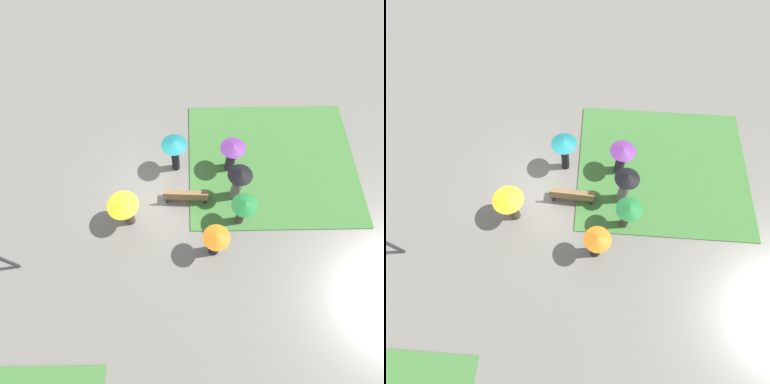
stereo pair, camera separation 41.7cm
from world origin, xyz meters
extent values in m
plane|color=slate|center=(0.00, 0.00, 0.00)|extent=(90.00, 90.00, 0.00)
cube|color=#427A38|center=(-5.02, -1.37, 0.03)|extent=(7.18, 6.18, 0.06)
cube|color=brown|center=(-1.27, 0.35, 0.42)|extent=(1.77, 0.51, 0.05)
cube|color=brown|center=(-1.26, 0.53, 0.68)|extent=(1.75, 0.14, 0.45)
cube|color=#232326|center=(-2.04, 0.39, 0.20)|extent=(0.10, 0.38, 0.40)
cube|color=#232326|center=(-0.50, 0.31, 0.20)|extent=(0.10, 0.38, 0.40)
cylinder|color=#47382D|center=(-3.35, 1.31, 0.50)|extent=(0.33, 0.33, 0.99)
sphere|color=beige|center=(-3.35, 1.31, 1.10)|extent=(0.22, 0.22, 0.22)
cylinder|color=#4C4C4F|center=(-3.35, 1.31, 1.39)|extent=(0.02, 0.02, 0.35)
cone|color=#237A38|center=(-3.35, 1.31, 1.68)|extent=(0.95, 0.95, 0.24)
cylinder|color=slate|center=(-3.25, 0.21, 0.60)|extent=(0.56, 0.56, 1.19)
sphere|color=tan|center=(-3.25, 0.21, 1.31)|extent=(0.23, 0.23, 0.23)
cylinder|color=#4C4C4F|center=(-3.25, 0.21, 1.60)|extent=(0.02, 0.02, 0.35)
cone|color=black|center=(-3.25, 0.21, 1.89)|extent=(0.92, 0.92, 0.25)
cylinder|color=#2D2333|center=(-3.13, -1.13, 0.49)|extent=(0.56, 0.56, 0.98)
sphere|color=tan|center=(-3.13, -1.13, 1.07)|extent=(0.19, 0.19, 0.19)
cylinder|color=#4C4C4F|center=(-3.13, -1.13, 1.35)|extent=(0.02, 0.02, 0.35)
cone|color=#703389|center=(-3.13, -1.13, 1.61)|extent=(1.00, 1.00, 0.19)
cylinder|color=black|center=(-0.86, -1.19, 0.56)|extent=(0.43, 0.43, 1.12)
sphere|color=brown|center=(-0.86, -1.19, 1.23)|extent=(0.22, 0.22, 0.22)
cylinder|color=#4C4C4F|center=(-0.86, -1.19, 1.52)|extent=(0.02, 0.02, 0.35)
cone|color=#197075|center=(-0.86, -1.19, 1.81)|extent=(1.00, 1.00, 0.23)
cylinder|color=#47382D|center=(0.94, 1.23, 0.48)|extent=(0.53, 0.53, 0.96)
sphere|color=beige|center=(0.94, 1.23, 1.07)|extent=(0.21, 0.21, 0.21)
cylinder|color=#4C4C4F|center=(0.94, 1.23, 1.35)|extent=(0.02, 0.02, 0.35)
cone|color=gold|center=(0.94, 1.23, 1.62)|extent=(1.13, 1.13, 0.20)
cylinder|color=black|center=(-2.29, 2.49, 0.54)|extent=(0.53, 0.53, 1.08)
sphere|color=tan|center=(-2.29, 2.49, 1.19)|extent=(0.21, 0.21, 0.21)
cylinder|color=#4C4C4F|center=(-2.29, 2.49, 1.47)|extent=(0.02, 0.02, 0.35)
cone|color=orange|center=(-2.29, 2.49, 1.74)|extent=(0.93, 0.93, 0.20)
camera|label=1|loc=(-1.44, 5.44, 11.19)|focal=28.00mm
camera|label=2|loc=(-1.86, 5.43, 11.19)|focal=28.00mm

